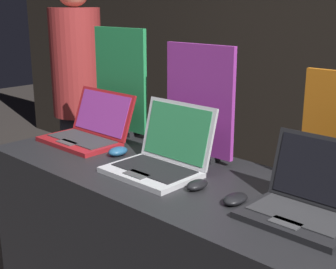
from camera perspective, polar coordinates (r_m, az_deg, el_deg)
name	(u,v)px	position (r m, az deg, el deg)	size (l,w,h in m)	color
laptop_front	(88,130)	(2.23, -9.67, 0.52)	(0.39, 0.30, 0.23)	maroon
mouse_front	(118,151)	(2.02, -6.12, -2.05)	(0.07, 0.09, 0.04)	navy
promo_stand_front	(121,84)	(2.32, -5.81, 6.17)	(0.35, 0.07, 0.52)	black
laptop_middle	(161,156)	(1.81, -0.81, -2.67)	(0.35, 0.31, 0.26)	#B7B7BC
mouse_middle	(197,185)	(1.66, 3.56, -6.14)	(0.06, 0.10, 0.03)	black
promo_stand_middle	(199,105)	(1.93, 3.82, 3.60)	(0.34, 0.07, 0.48)	black
laptop_back	(306,200)	(1.49, 16.50, -7.63)	(0.32, 0.28, 0.23)	black
mouse_back	(235,199)	(1.56, 8.22, -7.79)	(0.07, 0.10, 0.03)	black
person_bystander	(79,104)	(3.14, -10.84, 3.64)	(0.33, 0.33, 1.71)	#282833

